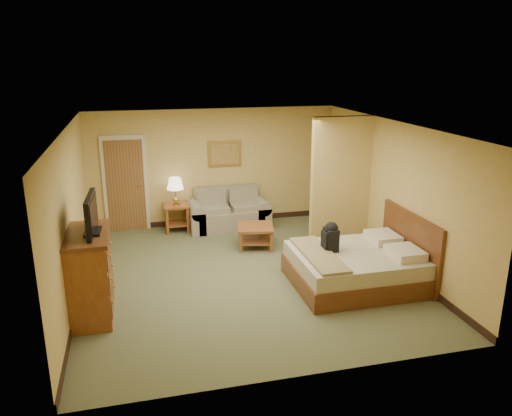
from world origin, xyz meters
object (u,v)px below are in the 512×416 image
object	(u,v)px
dresser	(90,275)
bed	(360,266)
coffee_table	(255,232)
loveseat	(229,215)

from	to	relation	value
dresser	bed	xyz separation A→B (m)	(4.29, 0.05, -0.33)
dresser	bed	world-z (taller)	dresser
coffee_table	dresser	distance (m)	3.68
coffee_table	loveseat	bearing A→B (deg)	102.15
dresser	bed	bearing A→B (deg)	0.67
dresser	coffee_table	bearing A→B (deg)	35.27
loveseat	dresser	bearing A→B (deg)	-128.33
loveseat	dresser	size ratio (longest dim) A/B	1.37
loveseat	coffee_table	size ratio (longest dim) A/B	2.13
coffee_table	bed	world-z (taller)	bed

